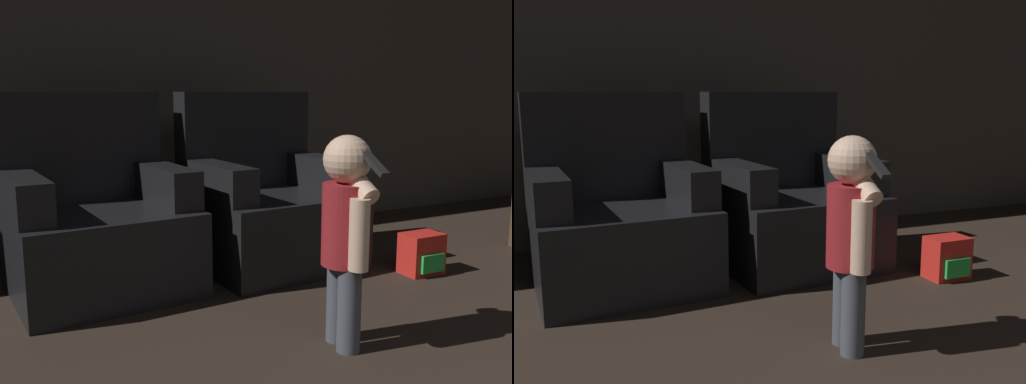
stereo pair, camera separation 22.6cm
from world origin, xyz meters
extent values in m
cube|color=#51493F|center=(0.00, 4.50, 1.30)|extent=(8.40, 0.05, 2.60)
cube|color=black|center=(-0.86, 3.58, 0.22)|extent=(0.92, 0.86, 0.43)
cube|color=black|center=(-0.89, 3.90, 0.73)|extent=(0.88, 0.22, 0.59)
cube|color=black|center=(-1.22, 3.55, 0.53)|extent=(0.20, 0.65, 0.20)
cube|color=black|center=(-0.51, 3.60, 0.53)|extent=(0.20, 0.65, 0.20)
cube|color=black|center=(0.14, 3.58, 0.22)|extent=(0.92, 0.86, 0.43)
cube|color=black|center=(0.12, 3.90, 0.73)|extent=(0.88, 0.22, 0.59)
cube|color=black|center=(-0.22, 3.55, 0.53)|extent=(0.20, 0.65, 0.20)
cube|color=black|center=(0.49, 3.60, 0.53)|extent=(0.20, 0.65, 0.20)
cylinder|color=#474C56|center=(-0.13, 2.52, 0.17)|extent=(0.09, 0.09, 0.34)
cylinder|color=#474C56|center=(-0.15, 2.42, 0.17)|extent=(0.09, 0.09, 0.34)
cylinder|color=maroon|center=(-0.14, 2.47, 0.51)|extent=(0.19, 0.19, 0.33)
sphere|color=beige|center=(-0.14, 2.47, 0.77)|extent=(0.19, 0.19, 0.19)
cylinder|color=beige|center=(-0.17, 2.35, 0.49)|extent=(0.08, 0.08, 0.28)
cylinder|color=beige|center=(-0.12, 2.46, 0.70)|extent=(0.08, 0.28, 0.20)
cube|color=black|center=(-0.12, 2.34, 0.77)|extent=(0.04, 0.16, 0.10)
cube|color=red|center=(0.81, 3.03, 0.12)|extent=(0.22, 0.16, 0.23)
cube|color=green|center=(0.81, 2.94, 0.08)|extent=(0.16, 0.02, 0.10)
camera|label=1|loc=(-1.46, 0.69, 1.02)|focal=40.00mm
camera|label=2|loc=(-1.26, 0.60, 1.02)|focal=40.00mm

